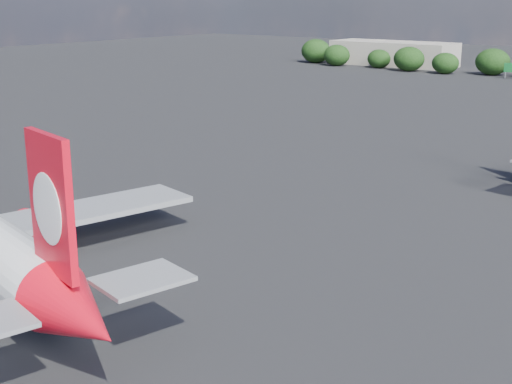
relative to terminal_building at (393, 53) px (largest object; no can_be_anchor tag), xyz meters
The scene contains 2 objects.
ground 147.19m from the terminal_building, 63.78° to the right, with size 500.00×500.00×0.00m, color black.
terminal_building is the anchor object (origin of this frame).
Camera 1 is at (50.72, -32.36, 23.69)m, focal length 50.00 mm.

